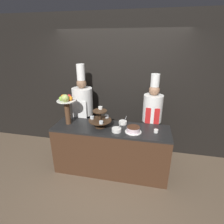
% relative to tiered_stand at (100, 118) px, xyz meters
% --- Properties ---
extents(ground_plane, '(14.00, 14.00, 0.00)m').
position_rel_tiered_stand_xyz_m(ground_plane, '(0.19, -0.29, -1.05)').
color(ground_plane, brown).
extents(wall_back, '(10.00, 0.06, 2.80)m').
position_rel_tiered_stand_xyz_m(wall_back, '(0.19, 0.87, 0.35)').
color(wall_back, black).
rests_on(wall_back, ground_plane).
extents(buffet_counter, '(2.01, 0.60, 0.89)m').
position_rel_tiered_stand_xyz_m(buffet_counter, '(0.19, 0.01, -0.61)').
color(buffet_counter, '#422819').
rests_on(buffet_counter, ground_plane).
extents(tiered_stand, '(0.39, 0.39, 0.35)m').
position_rel_tiered_stand_xyz_m(tiered_stand, '(0.00, 0.00, 0.00)').
color(tiered_stand, '#3D2819').
rests_on(tiered_stand, buffet_counter).
extents(fruit_pedestal, '(0.33, 0.33, 0.57)m').
position_rel_tiered_stand_xyz_m(fruit_pedestal, '(-0.60, 0.00, 0.21)').
color(fruit_pedestal, brown).
rests_on(fruit_pedestal, buffet_counter).
extents(cake_round, '(0.27, 0.27, 0.09)m').
position_rel_tiered_stand_xyz_m(cake_round, '(0.58, -0.07, -0.12)').
color(cake_round, white).
rests_on(cake_round, buffet_counter).
extents(cup_white, '(0.07, 0.07, 0.05)m').
position_rel_tiered_stand_xyz_m(cup_white, '(0.94, -0.01, -0.13)').
color(cup_white, white).
rests_on(cup_white, buffet_counter).
extents(serving_bowl_near, '(0.16, 0.16, 0.16)m').
position_rel_tiered_stand_xyz_m(serving_bowl_near, '(0.31, -0.11, -0.13)').
color(serving_bowl_near, white).
rests_on(serving_bowl_near, buffet_counter).
extents(serving_bowl_far, '(0.15, 0.15, 0.16)m').
position_rel_tiered_stand_xyz_m(serving_bowl_far, '(0.37, 0.20, -0.13)').
color(serving_bowl_far, white).
rests_on(serving_bowl_far, buffet_counter).
extents(chef_left, '(0.40, 0.40, 1.89)m').
position_rel_tiered_stand_xyz_m(chef_left, '(-0.49, 0.49, -0.06)').
color(chef_left, black).
rests_on(chef_left, ground_plane).
extents(chef_center_left, '(0.35, 0.35, 1.75)m').
position_rel_tiered_stand_xyz_m(chef_center_left, '(0.88, 0.49, -0.09)').
color(chef_center_left, black).
rests_on(chef_center_left, ground_plane).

